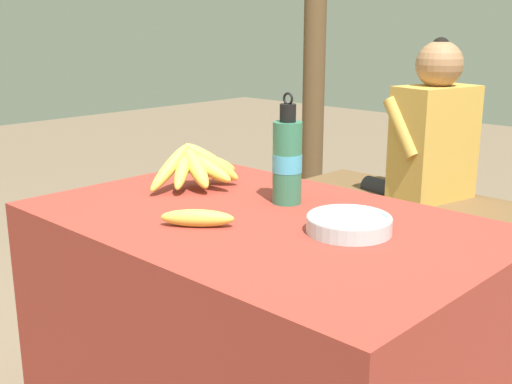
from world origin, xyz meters
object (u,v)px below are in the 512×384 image
loose_banana_front (197,218)px  wooden_bench (452,216)px  banana_bunch_ripe (198,165)px  serving_bowl (349,223)px  seated_vendor (425,147)px  water_bottle (287,160)px

loose_banana_front → wooden_bench: size_ratio=0.11×
banana_bunch_ripe → loose_banana_front: (0.26, -0.23, -0.05)m
loose_banana_front → wooden_bench: 1.60m
serving_bowl → wooden_bench: 1.46m
wooden_bench → seated_vendor: seated_vendor is taller
serving_bowl → loose_banana_front: same height
water_bottle → wooden_bench: 1.36m
seated_vendor → water_bottle: bearing=116.4°
serving_bowl → seated_vendor: 1.44m
water_bottle → banana_bunch_ripe: bearing=-167.6°
banana_bunch_ripe → seated_vendor: (-0.03, 1.30, -0.14)m
banana_bunch_ripe → wooden_bench: 1.39m
banana_bunch_ripe → loose_banana_front: 0.35m
serving_bowl → water_bottle: size_ratio=0.67×
water_bottle → loose_banana_front: water_bottle is taller
serving_bowl → loose_banana_front: (-0.27, -0.20, -0.00)m
water_bottle → loose_banana_front: bearing=-93.3°
banana_bunch_ripe → seated_vendor: size_ratio=0.28×
serving_bowl → water_bottle: 0.28m
serving_bowl → seated_vendor: size_ratio=0.18×
banana_bunch_ripe → wooden_bench: size_ratio=0.21×
loose_banana_front → wooden_bench: (-0.15, 1.55, -0.37)m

